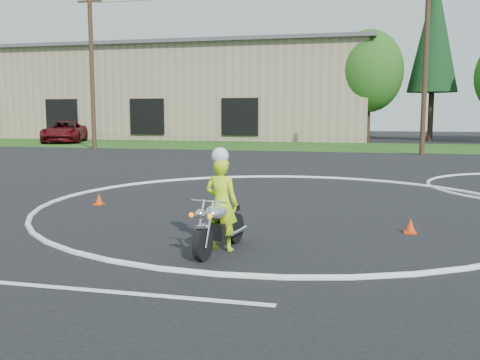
# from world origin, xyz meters

# --- Properties ---
(ground) EXTENTS (120.00, 120.00, 0.00)m
(ground) POSITION_xyz_m (0.00, 0.00, 0.00)
(ground) COLOR black
(ground) RESTS_ON ground
(grass_strip) EXTENTS (120.00, 10.00, 0.02)m
(grass_strip) POSITION_xyz_m (0.00, 27.00, 0.01)
(grass_strip) COLOR #1E4714
(grass_strip) RESTS_ON ground
(course_markings) EXTENTS (19.05, 19.05, 0.12)m
(course_markings) POSITION_xyz_m (2.17, 4.35, 0.01)
(course_markings) COLOR silver
(course_markings) RESTS_ON ground
(primary_motorcycle) EXTENTS (0.70, 1.80, 0.95)m
(primary_motorcycle) POSITION_xyz_m (-0.36, -1.69, 0.46)
(primary_motorcycle) COLOR black
(primary_motorcycle) RESTS_ON ground
(rider_primary_grp) EXTENTS (0.64, 0.48, 1.76)m
(rider_primary_grp) POSITION_xyz_m (-0.35, -1.56, 0.85)
(rider_primary_grp) COLOR #C0F319
(rider_primary_grp) RESTS_ON ground
(pickup_grp) EXTENTS (4.77, 6.66, 1.69)m
(pickup_grp) POSITION_xyz_m (-20.99, 27.33, 0.84)
(pickup_grp) COLOR #51090F
(pickup_grp) RESTS_ON ground
(traffic_cones) EXTENTS (17.30, 13.47, 0.30)m
(traffic_cones) POSITION_xyz_m (4.44, 2.99, 0.14)
(traffic_cones) COLOR red
(traffic_cones) RESTS_ON ground
(warehouse) EXTENTS (41.00, 17.00, 8.30)m
(warehouse) POSITION_xyz_m (-18.00, 39.99, 4.16)
(warehouse) COLOR tan
(warehouse) RESTS_ON ground
(utility_poles) EXTENTS (41.60, 1.12, 10.00)m
(utility_poles) POSITION_xyz_m (5.00, 21.00, 5.20)
(utility_poles) COLOR #473321
(utility_poles) RESTS_ON ground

